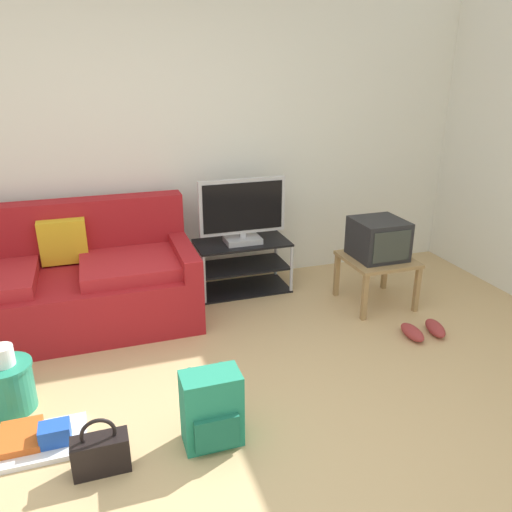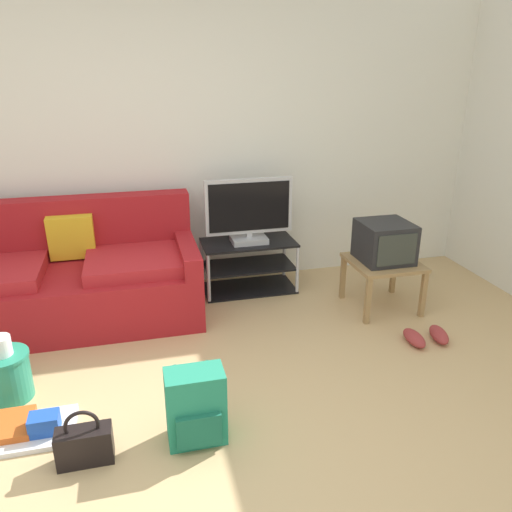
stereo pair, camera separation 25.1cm
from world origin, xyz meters
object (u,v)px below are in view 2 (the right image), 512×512
at_px(tv_stand, 249,266).
at_px(floor_tray, 29,428).
at_px(side_table, 383,268).
at_px(flat_tv, 249,212).
at_px(backpack, 196,407).
at_px(handbag, 85,444).
at_px(couch, 68,279).
at_px(cleaning_bucket, 6,373).
at_px(sneakers_pair, 427,336).
at_px(crt_tv, 385,242).

relative_size(tv_stand, floor_tray, 1.71).
distance_m(tv_stand, side_table, 1.20).
bearing_deg(flat_tv, floor_tray, -136.09).
relative_size(backpack, handbag, 1.36).
relative_size(flat_tv, backpack, 1.80).
height_order(couch, backpack, couch).
relative_size(couch, cleaning_bucket, 4.78).
relative_size(sneakers_pair, floor_tray, 0.73).
xyz_separation_m(tv_stand, backpack, (-0.74, -1.88, -0.02)).
xyz_separation_m(tv_stand, cleaning_bucket, (-1.82, -1.23, -0.05)).
bearing_deg(couch, flat_tv, 6.04).
bearing_deg(cleaning_bucket, crt_tv, 12.17).
distance_m(side_table, backpack, 2.15).
distance_m(side_table, cleaning_bucket, 2.90).
relative_size(tv_stand, flat_tv, 1.08).
distance_m(flat_tv, handbag, 2.39).
distance_m(crt_tv, cleaning_bucket, 2.92).
bearing_deg(handbag, cleaning_bucket, 125.99).
distance_m(tv_stand, backpack, 2.02).
distance_m(tv_stand, floor_tray, 2.32).
bearing_deg(flat_tv, side_table, -31.23).
distance_m(side_table, sneakers_pair, 0.70).
bearing_deg(crt_tv, tv_stand, 148.50).
bearing_deg(couch, floor_tray, -94.81).
bearing_deg(handbag, flat_tv, 54.87).
height_order(tv_stand, sneakers_pair, tv_stand).
height_order(flat_tv, backpack, flat_tv).
bearing_deg(handbag, crt_tv, 28.97).
bearing_deg(sneakers_pair, floor_tray, -172.55).
bearing_deg(floor_tray, tv_stand, 44.31).
xyz_separation_m(couch, sneakers_pair, (2.60, -1.07, -0.29)).
xyz_separation_m(flat_tv, side_table, (1.01, -0.61, -0.39)).
bearing_deg(tv_stand, couch, -173.13).
xyz_separation_m(flat_tv, backpack, (-0.74, -1.86, -0.54)).
xyz_separation_m(cleaning_bucket, floor_tray, (0.17, -0.39, -0.14)).
bearing_deg(handbag, backpack, 2.62).
height_order(cleaning_bucket, floor_tray, cleaning_bucket).
relative_size(tv_stand, backpack, 1.94).
xyz_separation_m(handbag, sneakers_pair, (2.40, 0.65, -0.06)).
relative_size(side_table, cleaning_bucket, 1.29).
bearing_deg(cleaning_bucket, handbag, -54.01).
height_order(tv_stand, cleaning_bucket, tv_stand).
distance_m(backpack, handbag, 0.60).
bearing_deg(backpack, flat_tv, 78.85).
bearing_deg(handbag, floor_tray, 137.61).
xyz_separation_m(side_table, backpack, (-1.75, -1.25, -0.15)).
relative_size(cleaning_bucket, sneakers_pair, 1.21).
relative_size(tv_stand, sneakers_pair, 2.35).
height_order(backpack, cleaning_bucket, backpack).
xyz_separation_m(crt_tv, handbag, (-2.33, -1.29, -0.48)).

